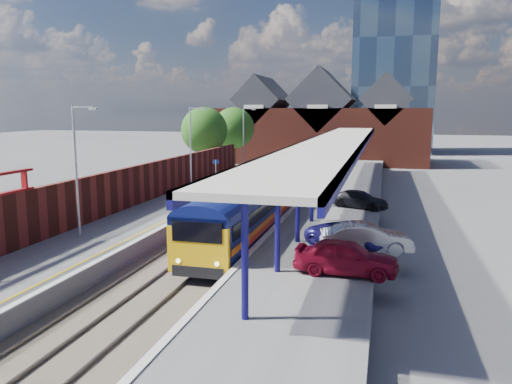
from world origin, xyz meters
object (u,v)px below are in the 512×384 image
lamp_post_b (78,163)px  parked_car_silver (366,238)px  train (310,164)px  lamp_post_d (245,134)px  platform_sign (216,169)px  parked_car_blue (348,236)px  lamp_post_c (192,144)px  parked_car_red (346,257)px  parked_car_dark (359,199)px

lamp_post_b → parked_car_silver: 15.24m
train → lamp_post_d: lamp_post_d is taller
platform_sign → parked_car_blue: platform_sign is taller
lamp_post_c → parked_car_silver: size_ratio=1.62×
train → lamp_post_d: bearing=162.9°
lamp_post_d → parked_car_red: (14.19, -34.57, -3.26)m
parked_car_dark → parked_car_blue: (0.02, -10.62, -0.00)m
lamp_post_b → lamp_post_d: same height
lamp_post_d → parked_car_silver: bearing=-64.5°
lamp_post_d → parked_car_silver: 34.68m
train → lamp_post_c: bearing=-120.0°
lamp_post_d → parked_car_dark: (13.96, -19.89, -3.40)m
train → lamp_post_b: size_ratio=9.42×
lamp_post_b → platform_sign: 18.20m
parked_car_red → parked_car_dark: (-0.24, 14.68, -0.14)m
train → parked_car_silver: size_ratio=15.25×
parked_car_dark → platform_sign: bearing=86.1°
lamp_post_b → parked_car_dark: bearing=40.9°
lamp_post_c → lamp_post_d: 16.00m
lamp_post_b → parked_car_dark: 18.79m
parked_car_dark → train: bearing=40.4°
train → platform_sign: (-6.49, -11.59, 0.57)m
lamp_post_c → parked_car_silver: bearing=-45.6°
platform_sign → parked_car_blue: bearing=-52.6°
lamp_post_c → platform_sign: (1.36, 2.00, -2.30)m
lamp_post_c → lamp_post_d: bearing=90.0°
train → parked_car_red: size_ratio=15.36×
parked_car_dark → lamp_post_c: bearing=95.6°
lamp_post_b → parked_car_dark: lamp_post_b is taller
lamp_post_c → parked_car_red: 23.60m
lamp_post_c → parked_car_red: (14.19, -18.57, -3.26)m
platform_sign → parked_car_dark: platform_sign is taller
parked_car_red → parked_car_silver: size_ratio=0.99×
platform_sign → lamp_post_d: bearing=95.6°
parked_car_silver → parked_car_dark: parked_car_silver is taller
parked_car_red → parked_car_dark: parked_car_red is taller
lamp_post_b → parked_car_silver: (14.86, 0.84, -3.28)m
platform_sign → parked_car_red: platform_sign is taller
lamp_post_d → parked_car_dark: lamp_post_d is taller
lamp_post_b → platform_sign: (1.36, 18.00, -2.30)m
platform_sign → parked_car_dark: bearing=-25.0°
lamp_post_b → lamp_post_c: same height
parked_car_red → parked_car_blue: (-0.22, 4.07, -0.14)m
lamp_post_d → parked_car_blue: (13.98, -30.50, -3.40)m
lamp_post_d → platform_sign: 14.25m
train → parked_car_red: 32.78m
train → parked_car_dark: bearing=-70.7°
parked_car_red → train: bearing=14.0°
parked_car_red → parked_car_silver: 3.48m
parked_car_blue → lamp_post_b: bearing=119.4°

